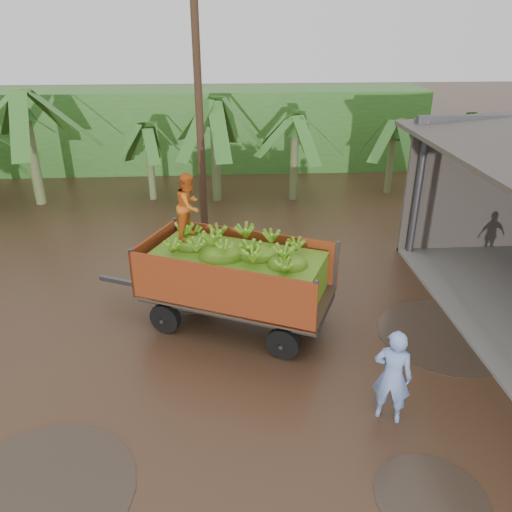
{
  "coord_description": "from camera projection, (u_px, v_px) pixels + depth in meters",
  "views": [
    {
      "loc": [
        -0.27,
        -7.78,
        6.49
      ],
      "look_at": [
        0.41,
        2.66,
        1.49
      ],
      "focal_mm": 35.0,
      "sensor_mm": 36.0,
      "label": 1
    }
  ],
  "objects": [
    {
      "name": "banana_plants",
      "position": [
        2.0,
        195.0,
        14.31
      ],
      "size": [
        24.84,
        20.92,
        4.34
      ],
      "color": "#2D661E",
      "rests_on": "ground"
    },
    {
      "name": "ground",
      "position": [
        244.0,
        383.0,
        9.82
      ],
      "size": [
        100.0,
        100.0,
        0.0
      ],
      "primitive_type": "plane",
      "color": "black",
      "rests_on": "ground"
    },
    {
      "name": "man_blue",
      "position": [
        392.0,
        376.0,
        8.59
      ],
      "size": [
        0.79,
        0.68,
        1.84
      ],
      "primitive_type": "imported",
      "rotation": [
        0.0,
        0.0,
        2.71
      ],
      "color": "#7A99DF",
      "rests_on": "ground"
    },
    {
      "name": "banana_trailer",
      "position": [
        235.0,
        274.0,
        11.22
      ],
      "size": [
        5.81,
        3.58,
        3.46
      ],
      "rotation": [
        0.0,
        0.0,
        -0.42
      ],
      "color": "#BC431A",
      "rests_on": "ground"
    },
    {
      "name": "utility_pole",
      "position": [
        199.0,
        111.0,
        15.44
      ],
      "size": [
        1.2,
        0.24,
        7.66
      ],
      "color": "#47301E",
      "rests_on": "ground"
    },
    {
      "name": "hedge_north",
      "position": [
        186.0,
        129.0,
        23.33
      ],
      "size": [
        22.0,
        3.0,
        3.6
      ],
      "primitive_type": "cube",
      "color": "#2D661E",
      "rests_on": "ground"
    }
  ]
}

